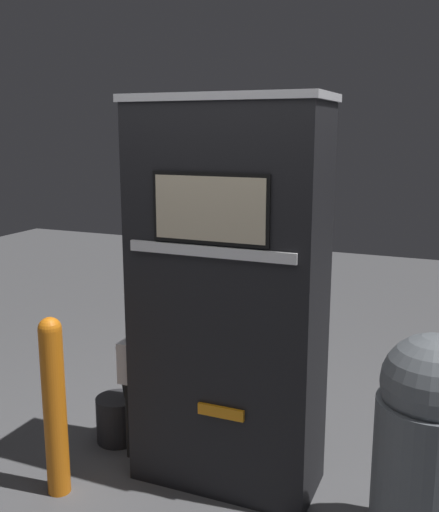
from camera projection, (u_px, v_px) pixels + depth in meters
The scene contains 5 objects.
ground_plane at pixel (211, 499), 3.30m from camera, with size 14.00×14.00×0.00m, color #4C4C4F.
gas_pump at pixel (227, 298), 3.28m from camera, with size 1.14×0.51×2.17m.
safety_bollard at pixel (54, 403), 3.26m from camera, with size 0.13×0.13×1.02m.
trash_bin at pixel (428, 444), 2.81m from camera, with size 0.50×0.50×1.09m.
squeegee_bucket at pixel (118, 419), 3.90m from camera, with size 0.28×0.28×0.66m.
Camera 1 is at (1.19, -2.70, 2.00)m, focal length 42.00 mm.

